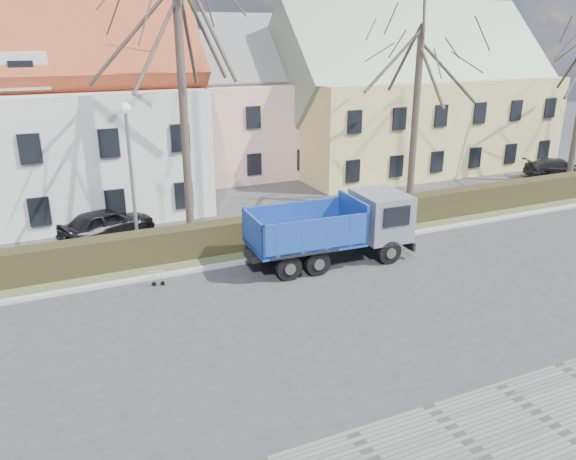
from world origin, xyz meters
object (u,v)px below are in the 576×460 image
dump_truck (325,230)px  cart_frame (152,278)px  parked_car_a (107,224)px  streetlight (132,182)px  parked_car_b (559,168)px

dump_truck → cart_frame: (-6.78, 0.60, -1.04)m
parked_car_a → cart_frame: bearing=168.3°
dump_truck → streetlight: streetlight is taller
streetlight → parked_car_a: 3.80m
dump_truck → cart_frame: 6.88m
streetlight → parked_car_a: (-0.85, 2.76, -2.46)m
streetlight → cart_frame: 4.21m
parked_car_a → dump_truck: bearing=-149.7°
cart_frame → dump_truck: bearing=-5.0°
dump_truck → parked_car_a: 9.95m
parked_car_a → parked_car_b: size_ratio=0.99×
dump_truck → parked_car_a: bearing=142.2°
streetlight → parked_car_a: bearing=107.0°
dump_truck → cart_frame: size_ratio=9.40×
dump_truck → streetlight: bearing=153.9°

